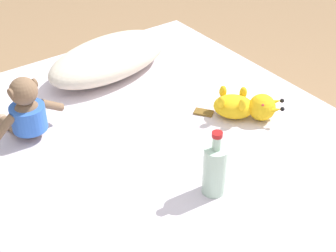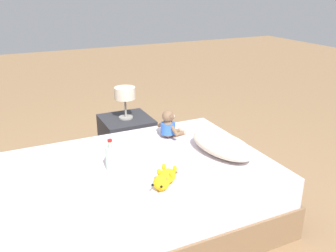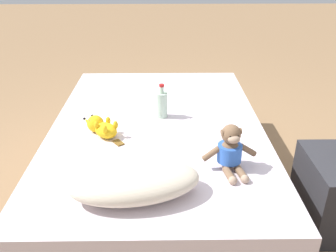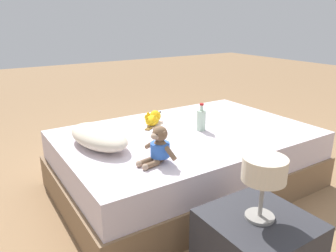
# 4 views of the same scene
# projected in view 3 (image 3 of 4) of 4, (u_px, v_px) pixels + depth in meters

# --- Properties ---
(ground_plane) EXTENTS (16.00, 16.00, 0.00)m
(ground_plane) POSITION_uv_depth(u_px,v_px,m) (158.00, 187.00, 2.49)
(ground_plane) COLOR #93704C
(bed) EXTENTS (1.34, 2.03, 0.47)m
(bed) POSITION_uv_depth(u_px,v_px,m) (157.00, 158.00, 2.38)
(bed) COLOR #846647
(bed) RESTS_ON ground_plane
(pillow) EXTENTS (0.62, 0.38, 0.14)m
(pillow) POSITION_uv_depth(u_px,v_px,m) (135.00, 182.00, 1.61)
(pillow) COLOR beige
(pillow) RESTS_ON bed
(plush_monkey) EXTENTS (0.29, 0.24, 0.24)m
(plush_monkey) POSITION_uv_depth(u_px,v_px,m) (230.00, 151.00, 1.80)
(plush_monkey) COLOR brown
(plush_monkey) RESTS_ON bed
(plush_yellow_creature) EXTENTS (0.27, 0.27, 0.10)m
(plush_yellow_creature) POSITION_uv_depth(u_px,v_px,m) (101.00, 127.00, 2.14)
(plush_yellow_creature) COLOR yellow
(plush_yellow_creature) RESTS_ON bed
(glass_bottle) EXTENTS (0.07, 0.07, 0.22)m
(glass_bottle) POSITION_uv_depth(u_px,v_px,m) (162.00, 104.00, 2.34)
(glass_bottle) COLOR #B2D1B7
(glass_bottle) RESTS_ON bed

